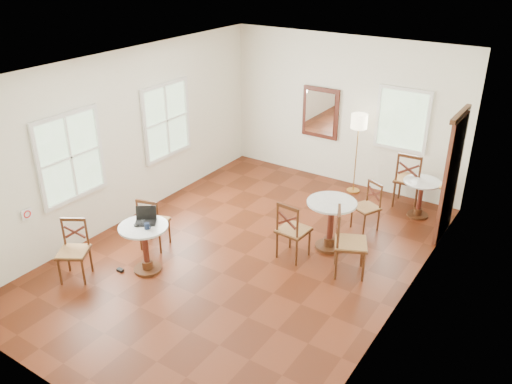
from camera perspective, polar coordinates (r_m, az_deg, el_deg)
ground at (r=8.53m, az=-1.12°, el=-6.79°), size 7.00×7.00×0.00m
room_shell at (r=7.93m, az=-0.47°, el=5.83°), size 5.02×7.02×3.01m
cafe_table_near at (r=8.07m, az=-12.00°, el=-5.47°), size 0.74×0.74×0.78m
cafe_table_mid at (r=8.54m, az=8.14°, el=-2.98°), size 0.80×0.80×0.85m
cafe_table_back at (r=9.92m, az=17.49°, el=-0.27°), size 0.67×0.67×0.71m
chair_near_a at (r=8.66m, az=-11.14°, el=-3.26°), size 0.53×0.53×0.93m
chair_near_b at (r=8.21m, az=-19.24°, el=-6.04°), size 0.59×0.59×0.93m
chair_mid_a at (r=8.24m, az=4.01°, el=-4.17°), size 0.49×0.49×0.99m
chair_mid_b at (r=7.95m, az=10.07°, el=-5.44°), size 0.65×0.65×1.06m
chair_back_a at (r=10.22m, az=16.34°, el=1.33°), size 0.54×0.54×1.10m
chair_back_b at (r=9.26m, az=12.01°, el=-1.57°), size 0.53×0.53×0.87m
floor_lamp at (r=10.28m, az=11.13°, el=7.00°), size 0.31×0.31×1.62m
laptop at (r=8.01m, az=-11.91°, el=-2.83°), size 0.40×0.39×0.22m
mouse at (r=7.93m, az=-12.93°, el=-3.55°), size 0.10×0.06×0.04m
navy_mug at (r=7.81m, az=-11.79°, el=-3.66°), size 0.11×0.08×0.09m
water_glass at (r=7.90m, az=-12.17°, el=-3.31°), size 0.06×0.06×0.10m
power_adapter at (r=8.38m, az=-14.58°, el=-8.23°), size 0.11×0.06×0.04m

